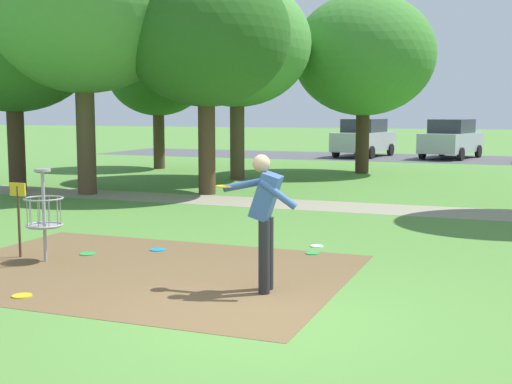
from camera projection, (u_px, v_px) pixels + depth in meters
The scene contains 19 objects.
ground_plane at pixel (263, 318), 7.39m from camera, with size 160.00×160.00×0.00m, color #518438.
dirt_tee_pad at pixel (138, 270), 9.57m from camera, with size 5.82×4.27×0.01m, color brown.
disc_golf_basket at pixel (41, 211), 10.10m from camera, with size 0.98×0.58×1.39m.
player_foreground_watching at pixel (265, 213), 8.35m from camera, with size 1.15×0.42×1.71m.
frisbee_near_basket at pixel (317, 246), 11.25m from camera, with size 0.22×0.22×0.02m, color white.
frisbee_by_tee at pixel (158, 250), 10.95m from camera, with size 0.25×0.25×0.02m, color #1E93DB.
frisbee_mid_grass at pixel (88, 254), 10.63m from camera, with size 0.26×0.26×0.02m, color green.
frisbee_scattered_a at pixel (22, 296), 8.23m from camera, with size 0.24×0.24×0.02m, color gold.
frisbee_scattered_b at pixel (312, 253), 10.67m from camera, with size 0.22×0.22×0.02m, color green.
tree_near_left at pixel (12, 39), 18.72m from camera, with size 4.73×4.73×6.22m.
tree_near_right at pixel (158, 73), 26.03m from camera, with size 3.90×3.90×5.36m.
tree_mid_left at pixel (206, 35), 17.88m from camera, with size 4.49×4.49×6.15m.
tree_far_left at pixel (237, 44), 21.83m from camera, with size 4.79×4.79×6.43m.
tree_far_center at pixel (364, 55), 24.07m from camera, with size 5.05×5.05×6.36m.
tree_far_right at pixel (82, 4), 17.82m from camera, with size 5.49×5.49×7.37m.
parking_lot_strip at pixel (458, 159), 31.64m from camera, with size 36.00×6.00×0.01m, color #4C4C51.
parked_car_leftmost at pixel (364, 138), 33.26m from camera, with size 2.52×4.45×1.84m.
parked_car_center_left at pixel (451, 139), 32.01m from camera, with size 2.75×4.51×1.84m.
gravel_path at pixel (396, 209), 15.48m from camera, with size 40.00×1.73×0.00m, color gray.
Camera 1 is at (2.49, -6.73, 2.24)m, focal length 47.71 mm.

